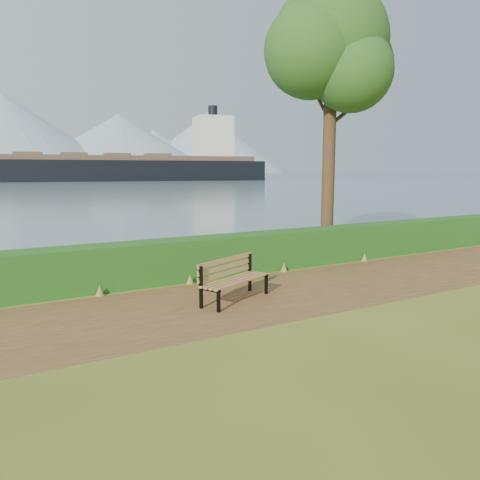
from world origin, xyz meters
TOP-DOWN VIEW (x-y plane):
  - ground at (0.00, 0.00)m, footprint 140.00×140.00m
  - path at (0.00, 0.30)m, footprint 40.00×3.40m
  - hedge at (0.00, 2.60)m, footprint 32.00×0.85m
  - bench at (-0.92, 0.35)m, footprint 1.81×1.17m
  - tree at (4.18, 3.39)m, footprint 4.36×3.62m
  - cargo_ship at (30.72, 105.00)m, footprint 69.28×21.52m

SIDE VIEW (x-z plane):
  - ground at x=0.00m, z-range 0.00..0.00m
  - path at x=0.00m, z-range 0.00..0.01m
  - hedge at x=0.00m, z-range 0.00..1.00m
  - bench at x=-0.92m, z-range 0.07..0.95m
  - cargo_ship at x=30.72m, z-range -7.29..13.49m
  - tree at x=4.18m, z-range 2.05..10.45m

